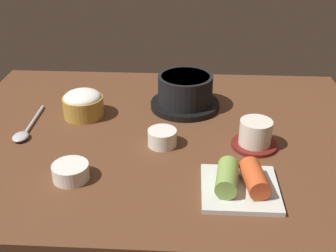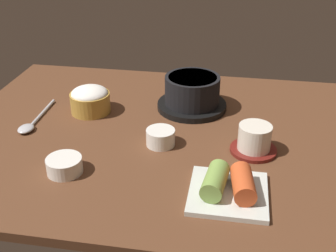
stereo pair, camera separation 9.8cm
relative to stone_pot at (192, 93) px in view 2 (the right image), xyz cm
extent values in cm
cube|color=#56331E|center=(-5.56, -14.22, -5.28)|extent=(100.00, 76.00, 2.00)
cylinder|color=black|center=(0.00, 0.00, -3.52)|extent=(18.03, 18.03, 1.51)
cylinder|color=black|center=(0.00, 0.00, 0.91)|extent=(14.14, 14.14, 7.35)
cylinder|color=#D15619|center=(0.00, 0.00, 4.28)|extent=(12.44, 12.44, 0.60)
cylinder|color=#B78C38|center=(-25.43, -6.41, -1.72)|extent=(10.13, 10.13, 5.11)
ellipsoid|color=white|center=(-25.43, -6.41, 0.83)|extent=(9.32, 9.32, 3.55)
cylinder|color=maroon|center=(15.88, -19.11, -3.88)|extent=(10.20, 10.20, 0.80)
cylinder|color=silver|center=(15.88, -19.11, -0.70)|extent=(7.15, 7.15, 5.56)
cylinder|color=#C6D18C|center=(15.88, -19.11, 1.78)|extent=(6.08, 6.08, 0.40)
cylinder|color=white|center=(-4.66, -19.64, -2.42)|extent=(6.48, 6.48, 3.72)
cylinder|color=#386B2D|center=(-4.66, -19.64, -0.85)|extent=(5.31, 5.31, 0.50)
cube|color=silver|center=(11.20, -35.75, -3.78)|extent=(14.60, 14.60, 1.00)
cylinder|color=#7A9E47|center=(8.65, -35.75, -1.23)|extent=(5.14, 9.20, 4.09)
cylinder|color=#C64C23|center=(13.76, -35.75, -1.23)|extent=(5.17, 9.21, 4.09)
cylinder|color=white|center=(-21.77, -33.61, -2.65)|extent=(7.25, 7.25, 3.25)
cylinder|color=brown|center=(-21.77, -33.61, -1.32)|extent=(5.94, 5.94, 0.50)
cylinder|color=#B7B7BC|center=(-37.12, -10.84, -3.88)|extent=(1.12, 16.45, 0.80)
ellipsoid|color=#B7B7BC|center=(-37.28, -19.06, -3.56)|extent=(3.60, 4.68, 1.26)
camera|label=1|loc=(1.27, -102.63, 45.80)|focal=46.14mm
camera|label=2|loc=(11.04, -101.52, 45.80)|focal=46.14mm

